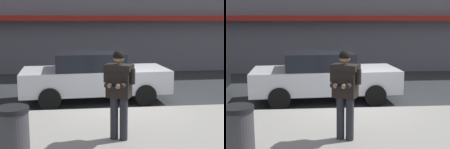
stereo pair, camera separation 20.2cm
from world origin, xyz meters
The scene contains 6 objects.
ground_plane centered at (0.00, 0.00, 0.00)m, with size 80.00×80.00×0.00m, color #2B2D30.
sidewalk centered at (1.00, -2.85, 0.07)m, with size 32.00×5.30×0.14m, color gray.
curb_paint_line centered at (1.00, 0.05, 0.00)m, with size 28.00×0.12×0.01m, color silver.
parked_sedan_mid centered at (-0.88, 1.21, 0.79)m, with size 4.58×2.10×1.54m.
man_texting_on_phone centered at (-0.61, -2.49, 1.25)m, with size 0.63×0.65×1.81m.
trash_bin centered at (-2.49, -3.36, 0.63)m, with size 0.55×0.55×0.98m.
Camera 1 is at (-1.44, -8.41, 2.52)m, focal length 50.00 mm.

